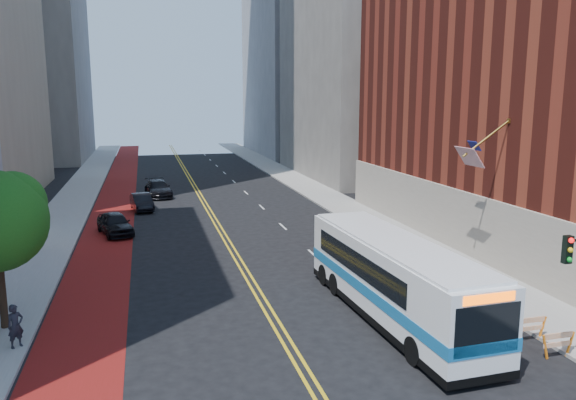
# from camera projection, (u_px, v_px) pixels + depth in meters

# --- Properties ---
(ground) EXTENTS (160.00, 160.00, 0.00)m
(ground) POSITION_uv_depth(u_px,v_px,m) (299.00, 363.00, 20.88)
(ground) COLOR black
(ground) RESTS_ON ground
(sidewalk_left) EXTENTS (4.00, 140.00, 0.15)m
(sidewalk_left) POSITION_uv_depth(u_px,v_px,m) (63.00, 216.00, 46.51)
(sidewalk_left) COLOR gray
(sidewalk_left) RESTS_ON ground
(sidewalk_right) EXTENTS (4.00, 140.00, 0.15)m
(sidewalk_right) POSITION_uv_depth(u_px,v_px,m) (337.00, 203.00, 52.38)
(sidewalk_right) COLOR gray
(sidewalk_right) RESTS_ON ground
(bus_lane_paint) EXTENTS (3.60, 140.00, 0.01)m
(bus_lane_paint) POSITION_uv_depth(u_px,v_px,m) (113.00, 214.00, 47.48)
(bus_lane_paint) COLOR maroon
(bus_lane_paint) RESTS_ON ground
(center_line_inner) EXTENTS (0.14, 140.00, 0.01)m
(center_line_inner) POSITION_uv_depth(u_px,v_px,m) (206.00, 210.00, 49.41)
(center_line_inner) COLOR gold
(center_line_inner) RESTS_ON ground
(center_line_outer) EXTENTS (0.14, 140.00, 0.01)m
(center_line_outer) POSITION_uv_depth(u_px,v_px,m) (210.00, 209.00, 49.50)
(center_line_outer) COLOR gold
(center_line_outer) RESTS_ON ground
(lane_dashes) EXTENTS (0.14, 98.20, 0.01)m
(lane_dashes) POSITION_uv_depth(u_px,v_px,m) (246.00, 193.00, 58.25)
(lane_dashes) COLOR silver
(lane_dashes) RESTS_ON ground
(midrise_right_near) EXTENTS (18.00, 26.00, 40.00)m
(midrise_right_near) POSITION_uv_depth(u_px,v_px,m) (376.00, 12.00, 68.63)
(midrise_right_near) COLOR slate
(midrise_right_near) RESTS_ON ground
(construction_barriers) EXTENTS (1.42, 10.91, 1.00)m
(construction_barriers) POSITION_uv_depth(u_px,v_px,m) (476.00, 293.00, 26.36)
(construction_barriers) COLOR orange
(construction_barriers) RESTS_ON ground
(transit_bus) EXTENTS (3.45, 13.26, 3.61)m
(transit_bus) POSITION_uv_depth(u_px,v_px,m) (393.00, 277.00, 24.89)
(transit_bus) COLOR white
(transit_bus) RESTS_ON ground
(car_a) EXTENTS (3.10, 5.02, 1.60)m
(car_a) POSITION_uv_depth(u_px,v_px,m) (115.00, 224.00, 40.40)
(car_a) COLOR black
(car_a) RESTS_ON ground
(car_b) EXTENTS (2.18, 4.60, 1.46)m
(car_b) POSITION_uv_depth(u_px,v_px,m) (142.00, 202.00, 49.11)
(car_b) COLOR black
(car_b) RESTS_ON ground
(car_c) EXTENTS (2.85, 5.71, 1.59)m
(car_c) POSITION_uv_depth(u_px,v_px,m) (158.00, 189.00, 55.86)
(car_c) COLOR black
(car_c) RESTS_ON ground
(pedestrian) EXTENTS (0.75, 0.72, 1.73)m
(pedestrian) POSITION_uv_depth(u_px,v_px,m) (15.00, 326.00, 21.75)
(pedestrian) COLOR black
(pedestrian) RESTS_ON sidewalk_left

